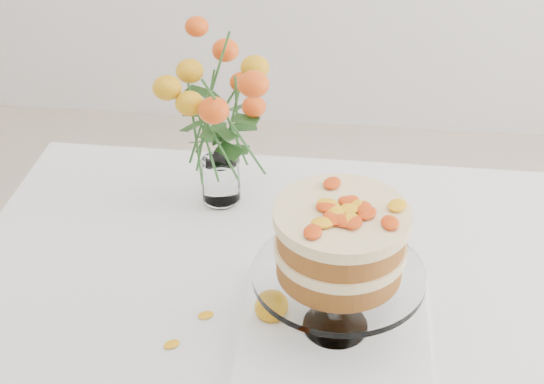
# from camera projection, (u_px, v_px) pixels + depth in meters

# --- Properties ---
(table) EXTENTS (1.43, 0.93, 0.76)m
(table) POSITION_uv_depth(u_px,v_px,m) (364.00, 344.00, 1.28)
(table) COLOR tan
(table) RESTS_ON ground
(napkin) EXTENTS (0.30, 0.30, 0.01)m
(napkin) POSITION_uv_depth(u_px,v_px,m) (335.00, 329.00, 1.19)
(napkin) COLOR white
(napkin) RESTS_ON table
(cake_stand) EXTENTS (0.26, 0.26, 0.23)m
(cake_stand) POSITION_uv_depth(u_px,v_px,m) (340.00, 248.00, 1.10)
(cake_stand) COLOR white
(cake_stand) RESTS_ON napkin
(rose_vase) EXTENTS (0.32, 0.32, 0.38)m
(rose_vase) POSITION_uv_depth(u_px,v_px,m) (217.00, 101.00, 1.37)
(rose_vase) COLOR white
(rose_vase) RESTS_ON table
(loose_rose_near) EXTENTS (0.10, 0.05, 0.05)m
(loose_rose_near) POSITION_uv_depth(u_px,v_px,m) (272.00, 308.00, 1.21)
(loose_rose_near) COLOR #ECAC14
(loose_rose_near) RESTS_ON table
(stray_petal_a) EXTENTS (0.03, 0.02, 0.00)m
(stray_petal_a) POSITION_uv_depth(u_px,v_px,m) (289.00, 345.00, 1.17)
(stray_petal_a) COLOR #FFA910
(stray_petal_a) RESTS_ON table
(stray_petal_b) EXTENTS (0.03, 0.02, 0.00)m
(stray_petal_b) POSITION_uv_depth(u_px,v_px,m) (353.00, 370.00, 1.12)
(stray_petal_b) COLOR #FFA910
(stray_petal_b) RESTS_ON table
(stray_petal_d) EXTENTS (0.03, 0.02, 0.00)m
(stray_petal_d) POSITION_uv_depth(u_px,v_px,m) (206.00, 315.00, 1.22)
(stray_petal_d) COLOR #FFA910
(stray_petal_d) RESTS_ON table
(stray_petal_e) EXTENTS (0.03, 0.02, 0.00)m
(stray_petal_e) POSITION_uv_depth(u_px,v_px,m) (172.00, 345.00, 1.17)
(stray_petal_e) COLOR #FFA910
(stray_petal_e) RESTS_ON table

